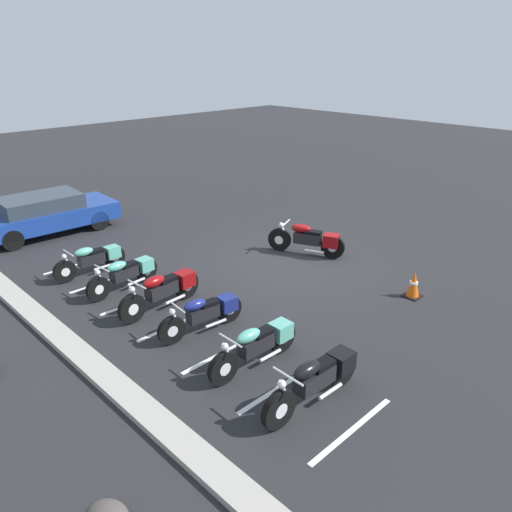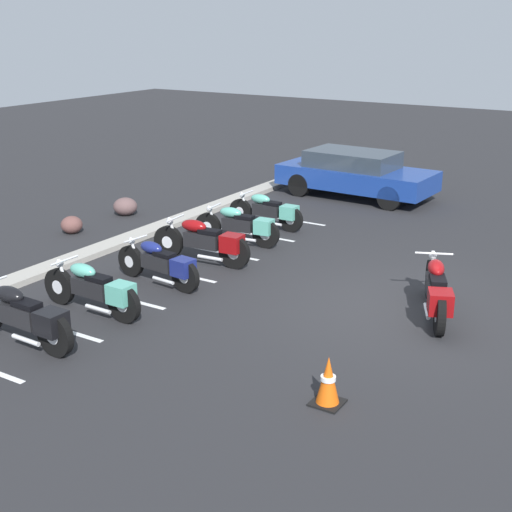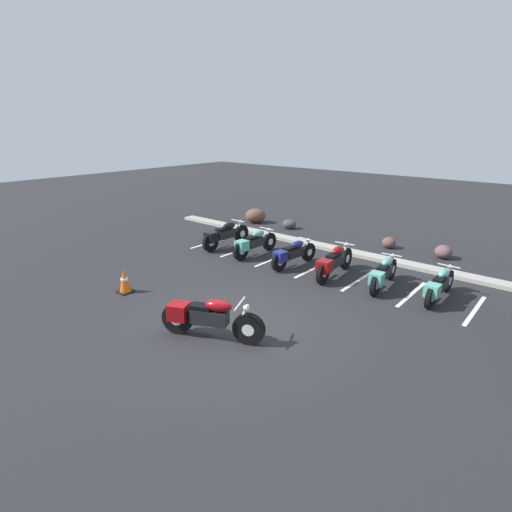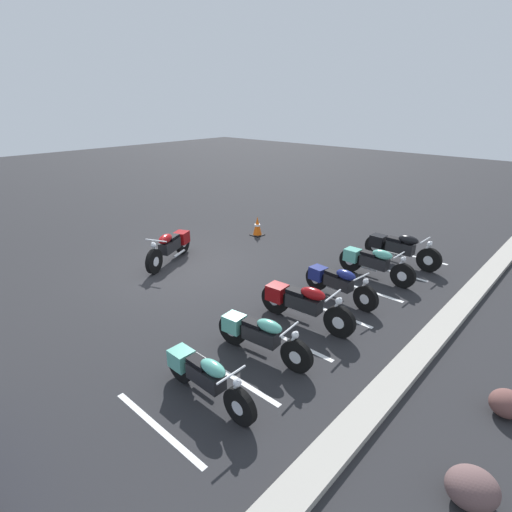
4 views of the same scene
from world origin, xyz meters
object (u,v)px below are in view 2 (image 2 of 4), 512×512
Objects in this scene: parked_bike_5 at (269,211)px; parked_bike_0 at (23,316)px; motorcycle_maroon_featured at (436,290)px; landscape_rock_2 at (72,225)px; landscape_rock_3 at (125,206)px; parked_bike_2 at (161,263)px; parked_bike_4 at (241,225)px; parked_bike_1 at (95,289)px; parked_bike_3 at (205,241)px; car_blue at (355,173)px; traffic_cone at (328,382)px.

parked_bike_0 is at bearing 91.76° from parked_bike_5.
motorcycle_maroon_featured is 8.83m from landscape_rock_2.
landscape_rock_2 is 1.89m from landscape_rock_3.
parked_bike_2 is at bearing 94.17° from parked_bike_5.
parked_bike_0 is 1.11× the size of parked_bike_4.
parked_bike_1 is 0.96× the size of parked_bike_3.
car_blue is 11.56m from traffic_cone.
parked_bike_5 is 2.98× the size of traffic_cone.
parked_bike_1 is 3.19× the size of traffic_cone.
parked_bike_3 reaches higher than landscape_rock_3.
car_blue is 6.47× the size of traffic_cone.
landscape_rock_2 is (0.11, 3.92, -0.27)m from parked_bike_3.
motorcycle_maroon_featured is 5.01m from parked_bike_2.
parked_bike_2 reaches higher than parked_bike_5.
parked_bike_2 is 1.47m from parked_bike_3.
parked_bike_3 reaches higher than landscape_rock_2.
traffic_cone is (-0.62, -4.67, -0.13)m from parked_bike_1.
parked_bike_4 is 5.44m from car_blue.
parked_bike_5 is (2.93, 0.24, -0.05)m from parked_bike_3.
parked_bike_4 is at bearing 47.18° from motorcycle_maroon_featured.
motorcycle_maroon_featured is 8.58m from car_blue.
traffic_cone is (-3.76, -4.64, -0.15)m from parked_bike_3.
parked_bike_3 is 4.51× the size of landscape_rock_2.
parked_bike_3 is 3.93m from landscape_rock_2.
parked_bike_1 is at bearing 82.46° from traffic_cone.
parked_bike_4 is 1.45m from parked_bike_5.
parked_bike_0 is at bearing 84.36° from parked_bike_4.
landscape_rock_3 is (6.61, 3.86, -0.25)m from parked_bike_0.
parked_bike_5 is 4.64m from landscape_rock_2.
parked_bike_2 is 0.47× the size of car_blue.
parked_bike_0 reaches higher than parked_bike_1.
landscape_rock_3 is (2.00, 3.95, -0.24)m from parked_bike_3.
car_blue reaches higher than landscape_rock_2.
parked_bike_2 is 0.99× the size of parked_bike_4.
motorcycle_maroon_featured is at bearing 148.80° from parked_bike_5.
parked_bike_0 is 1.47m from parked_bike_1.
traffic_cone is at bearing -168.27° from parked_bike_0.
parked_bike_5 reaches higher than traffic_cone.
traffic_cone is (-2.29, -4.61, -0.11)m from parked_bike_2.
parked_bike_4 is (1.74, 5.00, -0.05)m from motorcycle_maroon_featured.
car_blue reaches higher than traffic_cone.
car_blue is at bearing -95.59° from parked_bike_5.
parked_bike_2 is 3.03× the size of traffic_cone.
car_blue is at bearing -85.16° from parked_bike_2.
parked_bike_3 reaches higher than parked_bike_5.
landscape_rock_3 is at bearing -31.09° from parked_bike_3.
traffic_cone is at bearing 173.62° from parked_bike_1.
parked_bike_5 is at bearing 34.57° from motorcycle_maroon_featured.
parked_bike_3 is 6.92m from car_blue.
parked_bike_5 is at bearing -80.51° from parked_bike_2.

